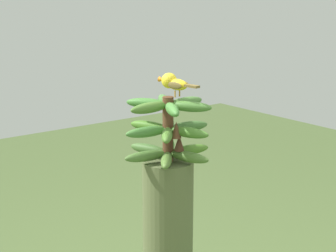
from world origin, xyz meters
TOP-DOWN VIEW (x-y plane):
  - banana_bunch at (-0.00, 0.00)m, footprint 0.33×0.32m
  - perched_bird at (-0.02, 0.00)m, footprint 0.06×0.18m

SIDE VIEW (x-z plane):
  - banana_bunch at x=0.00m, z-range 0.92..1.15m
  - perched_bird at x=-0.02m, z-range 1.16..1.24m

